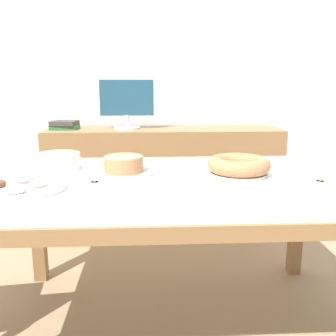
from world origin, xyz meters
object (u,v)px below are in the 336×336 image
object	(u,v)px
pastry_platter	(20,188)
tealight_centre	(95,183)
book_stack	(65,125)
plate_stack	(59,161)
cake_golden_bundt	(239,166)
tealight_near_front	(216,162)
tealight_near_cakes	(320,182)
computer_monitor	(127,104)
cake_chocolate_round	(124,166)

from	to	relation	value
pastry_platter	tealight_centre	world-z (taller)	same
book_stack	plate_stack	world-z (taller)	book_stack
pastry_platter	tealight_centre	bearing A→B (deg)	11.44
cake_golden_bundt	tealight_near_front	distance (m)	0.26
cake_golden_bundt	tealight_near_cakes	bearing A→B (deg)	-32.44
cake_golden_bundt	tealight_near_front	bearing A→B (deg)	104.45
computer_monitor	plate_stack	bearing A→B (deg)	-106.17
cake_chocolate_round	tealight_centre	world-z (taller)	cake_chocolate_round
computer_monitor	cake_golden_bundt	xyz separation A→B (m)	(0.58, -1.17, -0.23)
tealight_centre	pastry_platter	bearing A→B (deg)	-168.56
computer_monitor	cake_golden_bundt	bearing A→B (deg)	-63.78
book_stack	tealight_centre	distance (m)	1.40
computer_monitor	tealight_near_cakes	bearing A→B (deg)	-57.16
plate_stack	tealight_centre	xyz separation A→B (m)	(0.22, -0.33, -0.03)
plate_stack	tealight_near_cakes	world-z (taller)	plate_stack
cake_chocolate_round	cake_golden_bundt	distance (m)	0.54
book_stack	plate_stack	xyz separation A→B (m)	(0.18, -1.00, -0.07)
pastry_platter	tealight_near_cakes	xyz separation A→B (m)	(1.24, 0.02, -0.00)
book_stack	plate_stack	bearing A→B (deg)	-79.70
cake_golden_bundt	tealight_near_cakes	size ratio (longest dim) A/B	7.31
cake_golden_bundt	book_stack	bearing A→B (deg)	131.77
book_stack	tealight_near_cakes	xyz separation A→B (m)	(1.35, -1.37, -0.10)
book_stack	tealight_centre	world-z (taller)	book_stack
book_stack	plate_stack	size ratio (longest dim) A/B	0.98
tealight_near_cakes	pastry_platter	bearing A→B (deg)	-179.05
cake_golden_bundt	plate_stack	size ratio (longest dim) A/B	1.39
plate_stack	pastry_platter	bearing A→B (deg)	-99.77
pastry_platter	tealight_near_front	distance (m)	0.99
book_stack	cake_golden_bundt	xyz separation A→B (m)	(1.05, -1.18, -0.07)
book_stack	cake_chocolate_round	world-z (taller)	book_stack
cake_chocolate_round	tealight_near_front	size ratio (longest dim) A/B	7.07
cake_chocolate_round	tealight_near_front	world-z (taller)	cake_chocolate_round
pastry_platter	tealight_centre	xyz separation A→B (m)	(0.29, 0.06, -0.00)
tealight_near_cakes	tealight_centre	world-z (taller)	same
pastry_platter	plate_stack	xyz separation A→B (m)	(0.07, 0.39, 0.03)
cake_golden_bundt	plate_stack	world-z (taller)	cake_golden_bundt
plate_stack	tealight_near_front	size ratio (longest dim) A/B	5.25
tealight_centre	tealight_near_front	bearing A→B (deg)	34.60
book_stack	computer_monitor	bearing A→B (deg)	-0.17
cake_chocolate_round	tealight_centre	size ratio (longest dim) A/B	7.07
pastry_platter	plate_stack	size ratio (longest dim) A/B	1.69
pastry_platter	plate_stack	bearing A→B (deg)	80.23
cake_chocolate_round	tealight_near_cakes	bearing A→B (deg)	-15.70
tealight_centre	plate_stack	bearing A→B (deg)	123.79
tealight_near_cakes	computer_monitor	bearing A→B (deg)	122.84
plate_stack	tealight_near_cakes	xyz separation A→B (m)	(1.17, -0.37, -0.03)
computer_monitor	pastry_platter	world-z (taller)	computer_monitor
book_stack	tealight_near_front	distance (m)	1.36
plate_stack	cake_golden_bundt	bearing A→B (deg)	-11.36
tealight_near_front	computer_monitor	bearing A→B (deg)	119.03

